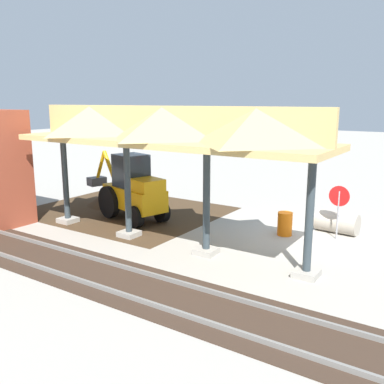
# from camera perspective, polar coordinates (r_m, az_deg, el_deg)

# --- Properties ---
(ground_plane) EXTENTS (120.00, 120.00, 0.00)m
(ground_plane) POSITION_cam_1_polar(r_m,az_deg,el_deg) (17.02, 14.30, -5.61)
(ground_plane) COLOR #9E998E
(dirt_work_zone) EXTENTS (8.58, 7.00, 0.01)m
(dirt_work_zone) POSITION_cam_1_polar(r_m,az_deg,el_deg) (20.30, -8.82, -2.49)
(dirt_work_zone) COLOR #42301E
(dirt_work_zone) RESTS_ON ground
(platform_canopy) EXTENTS (11.56, 3.20, 4.90)m
(platform_canopy) POSITION_cam_1_polar(r_m,az_deg,el_deg) (14.68, -3.80, 8.51)
(platform_canopy) COLOR #9E998E
(platform_canopy) RESTS_ON ground
(rail_tracks) EXTENTS (60.00, 2.58, 0.15)m
(rail_tracks) POSITION_cam_1_polar(r_m,az_deg,el_deg) (11.07, 1.62, -15.00)
(rail_tracks) COLOR slate
(rail_tracks) RESTS_ON ground
(stop_sign) EXTENTS (0.76, 0.08, 2.03)m
(stop_sign) POSITION_cam_1_polar(r_m,az_deg,el_deg) (16.58, 18.99, -1.20)
(stop_sign) COLOR gray
(stop_sign) RESTS_ON ground
(backhoe) EXTENTS (5.39, 2.65, 2.82)m
(backhoe) POSITION_cam_1_polar(r_m,az_deg,el_deg) (18.69, -7.97, 0.24)
(backhoe) COLOR orange
(backhoe) RESTS_ON ground
(dirt_mound) EXTENTS (6.03, 6.03, 1.77)m
(dirt_mound) POSITION_cam_1_polar(r_m,az_deg,el_deg) (21.74, -9.87, -1.55)
(dirt_mound) COLOR #42301E
(dirt_mound) RESTS_ON ground
(concrete_pipe) EXTENTS (1.65, 0.95, 0.83)m
(concrete_pipe) POSITION_cam_1_polar(r_m,az_deg,el_deg) (17.64, 18.75, -3.85)
(concrete_pipe) COLOR #9E9384
(concrete_pipe) RESTS_ON ground
(traffic_barrel) EXTENTS (0.56, 0.56, 0.90)m
(traffic_barrel) POSITION_cam_1_polar(r_m,az_deg,el_deg) (16.78, 12.28, -4.16)
(traffic_barrel) COLOR orange
(traffic_barrel) RESTS_ON ground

